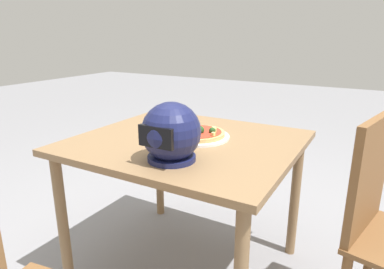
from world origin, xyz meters
name	(u,v)px	position (x,y,z in m)	size (l,w,h in m)	color
ground_plane	(187,266)	(0.00, 0.00, 0.00)	(14.00, 14.00, 0.00)	gray
dining_table	(187,156)	(0.00, 0.00, 0.62)	(1.00, 0.91, 0.71)	olive
pizza_plate	(197,136)	(-0.03, -0.05, 0.71)	(0.31, 0.31, 0.01)	white
pizza	(198,133)	(-0.03, -0.05, 0.73)	(0.26, 0.26, 0.05)	tan
motorcycle_helmet	(171,133)	(-0.09, 0.26, 0.82)	(0.23, 0.23, 0.23)	#191E4C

